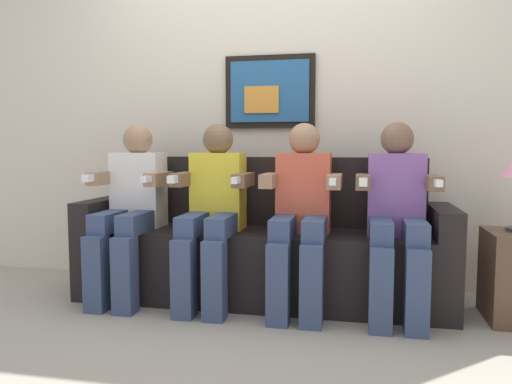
{
  "coord_description": "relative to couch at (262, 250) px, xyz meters",
  "views": [
    {
      "loc": [
        0.6,
        -2.72,
        0.97
      ],
      "look_at": [
        0.0,
        0.15,
        0.7
      ],
      "focal_mm": 34.78,
      "sensor_mm": 36.0,
      "label": 1
    }
  ],
  "objects": [
    {
      "name": "person_right_center",
      "position": [
        0.27,
        -0.17,
        0.29
      ],
      "size": [
        0.46,
        0.56,
        1.11
      ],
      "color": "#D8593F",
      "rests_on": "ground_plane"
    },
    {
      "name": "ground_plane",
      "position": [
        0.0,
        -0.33,
        -0.31
      ],
      "size": [
        6.12,
        6.12,
        0.0
      ],
      "primitive_type": "plane",
      "color": "#9E9384"
    },
    {
      "name": "couch",
      "position": [
        0.0,
        0.0,
        0.0
      ],
      "size": [
        2.31,
        0.58,
        0.9
      ],
      "color": "black",
      "rests_on": "ground_plane"
    },
    {
      "name": "person_left_center",
      "position": [
        -0.27,
        -0.17,
        0.29
      ],
      "size": [
        0.46,
        0.56,
        1.11
      ],
      "color": "yellow",
      "rests_on": "ground_plane"
    },
    {
      "name": "person_leftmost",
      "position": [
        -0.81,
        -0.17,
        0.29
      ],
      "size": [
        0.46,
        0.56,
        1.11
      ],
      "color": "white",
      "rests_on": "ground_plane"
    },
    {
      "name": "person_rightmost",
      "position": [
        0.81,
        -0.17,
        0.29
      ],
      "size": [
        0.46,
        0.56,
        1.11
      ],
      "color": "#8C59A5",
      "rests_on": "ground_plane"
    },
    {
      "name": "back_wall_assembly",
      "position": [
        -0.0,
        0.44,
        0.99
      ],
      "size": [
        4.71,
        0.1,
        2.6
      ],
      "color": "beige",
      "rests_on": "ground_plane"
    }
  ]
}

